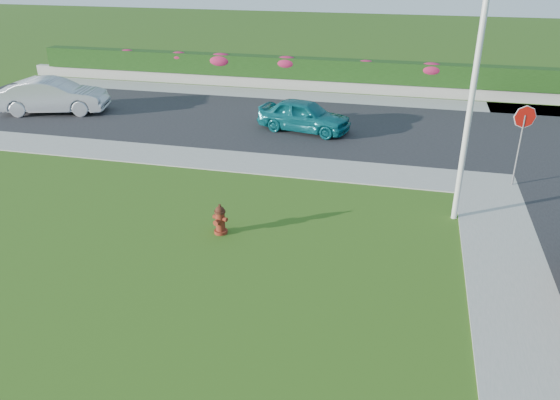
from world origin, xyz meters
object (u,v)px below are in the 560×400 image
(stop_sign, at_px, (523,127))
(sedan_teal, at_px, (304,115))
(utility_pole, at_px, (469,115))
(fire_hydrant, at_px, (220,220))
(sedan_silver, at_px, (54,96))

(stop_sign, bearing_deg, sedan_teal, 158.37)
(utility_pole, bearing_deg, stop_sign, 56.21)
(fire_hydrant, height_order, stop_sign, stop_sign)
(stop_sign, bearing_deg, utility_pole, -117.96)
(sedan_teal, xyz_separation_m, utility_pole, (5.82, -6.93, 2.33))
(sedan_silver, bearing_deg, utility_pole, -127.24)
(sedan_silver, bearing_deg, sedan_teal, -105.77)
(fire_hydrant, xyz_separation_m, sedan_silver, (-11.46, 9.39, 0.42))
(sedan_silver, relative_size, stop_sign, 1.79)
(utility_pole, height_order, stop_sign, utility_pole)
(fire_hydrant, xyz_separation_m, stop_sign, (8.15, 5.37, 1.59))
(sedan_silver, distance_m, utility_pole, 19.10)
(fire_hydrant, bearing_deg, sedan_teal, 104.18)
(sedan_teal, height_order, sedan_silver, sedan_silver)
(fire_hydrant, bearing_deg, sedan_silver, 157.24)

